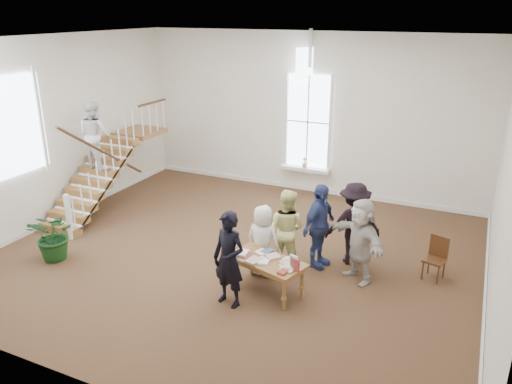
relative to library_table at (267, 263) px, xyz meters
The scene contains 12 objects.
ground 1.78m from the library_table, 135.93° to the left, with size 10.00×10.00×0.00m, color #4A341D.
room_shell 5.69m from the library_table, 102.20° to the left, with size 10.49×10.00×10.00m.
staircase 5.95m from the library_table, 160.98° to the left, with size 1.10×4.10×2.92m.
library_table is the anchor object (origin of this frame).
police_officer 0.84m from the library_table, 125.33° to the right, with size 0.65×0.43×1.78m, color black.
elderly_woman 0.72m from the library_table, 120.32° to the left, with size 0.72×0.47×1.47m, color silver.
person_yellow 1.13m from the library_table, 92.86° to the left, with size 0.82×0.64×1.68m, color #EDEA94.
woman_cluster_a 1.52m from the library_table, 68.37° to the left, with size 1.05×0.44×1.79m, color navy.
woman_cluster_b 2.18m from the library_table, 57.93° to the left, with size 1.14×0.66×1.77m, color black.
woman_cluster_c 1.89m from the library_table, 39.25° to the left, with size 1.57×0.50×1.70m, color beige.
floor_plant 4.65m from the library_table, behind, with size 0.98×0.85×1.09m, color #123A14.
side_chair 3.39m from the library_table, 33.81° to the left, with size 0.47×0.47×0.88m.
Camera 1 is at (4.46, -8.72, 5.07)m, focal length 35.00 mm.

